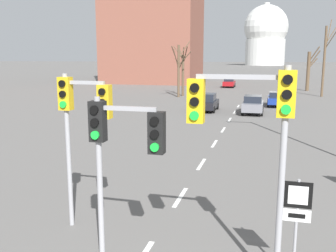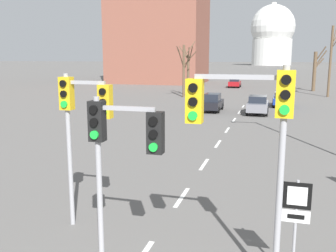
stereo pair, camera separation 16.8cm
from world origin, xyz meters
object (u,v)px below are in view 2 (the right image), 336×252
(traffic_signal_centre_tall, at_px, (118,142))
(route_sign_post, at_px, (296,215))
(sedan_far_left, at_px, (282,99))
(sedan_near_left, at_px, (235,83))
(sedan_near_right, at_px, (213,102))
(traffic_signal_near_right, at_px, (251,122))
(traffic_signal_near_left, at_px, (81,113))
(sedan_mid_centre, at_px, (258,105))

(traffic_signal_centre_tall, distance_m, route_sign_post, 4.33)
(traffic_signal_centre_tall, height_order, sedan_far_left, traffic_signal_centre_tall)
(route_sign_post, relative_size, sedan_near_left, 0.65)
(sedan_near_right, bearing_deg, traffic_signal_near_right, -79.23)
(sedan_near_left, bearing_deg, traffic_signal_near_left, -88.73)
(traffic_signal_near_right, bearing_deg, sedan_mid_centre, 92.09)
(traffic_signal_near_right, distance_m, traffic_signal_near_left, 5.26)
(traffic_signal_centre_tall, relative_size, sedan_near_right, 1.01)
(route_sign_post, height_order, sedan_far_left, route_sign_post)
(sedan_far_left, bearing_deg, sedan_near_left, 107.17)
(traffic_signal_centre_tall, distance_m, sedan_near_right, 27.64)
(traffic_signal_near_right, height_order, traffic_signal_near_left, traffic_signal_near_right)
(traffic_signal_near_left, height_order, sedan_far_left, traffic_signal_near_left)
(sedan_near_left, bearing_deg, traffic_signal_near_right, -83.77)
(traffic_signal_near_left, relative_size, sedan_far_left, 1.15)
(traffic_signal_centre_tall, relative_size, sedan_near_left, 1.10)
(sedan_far_left, bearing_deg, route_sign_post, -90.27)
(traffic_signal_near_left, bearing_deg, route_sign_post, -13.29)
(sedan_near_left, height_order, sedan_mid_centre, sedan_mid_centre)
(traffic_signal_near_right, distance_m, sedan_near_right, 28.09)
(traffic_signal_near_right, bearing_deg, traffic_signal_near_left, 160.58)
(sedan_near_right, height_order, sedan_far_left, sedan_near_right)
(traffic_signal_near_right, relative_size, traffic_signal_near_left, 1.07)
(route_sign_post, distance_m, sedan_near_left, 56.75)
(traffic_signal_centre_tall, xyz_separation_m, sedan_near_right, (-2.20, 27.45, -2.32))
(traffic_signal_near_right, xyz_separation_m, sedan_near_left, (-6.18, 56.62, -2.93))
(traffic_signal_near_left, height_order, sedan_mid_centre, traffic_signal_near_left)
(sedan_mid_centre, bearing_deg, traffic_signal_centre_tall, -94.37)
(traffic_signal_near_left, distance_m, sedan_near_right, 25.83)
(route_sign_post, bearing_deg, traffic_signal_centre_tall, -175.18)
(traffic_signal_near_right, relative_size, traffic_signal_centre_tall, 1.18)
(traffic_signal_near_right, distance_m, sedan_mid_centre, 26.92)
(route_sign_post, relative_size, sedan_near_right, 0.59)
(sedan_mid_centre, bearing_deg, sedan_near_right, 170.65)
(traffic_signal_near_right, bearing_deg, route_sign_post, 17.82)
(sedan_near_left, distance_m, sedan_far_left, 24.93)
(route_sign_post, bearing_deg, traffic_signal_near_right, -162.18)
(sedan_near_right, distance_m, sedan_mid_centre, 4.30)
(sedan_mid_centre, xyz_separation_m, sedan_far_left, (2.16, 6.05, -0.06))
(traffic_signal_near_right, height_order, sedan_mid_centre, traffic_signal_near_right)
(route_sign_post, bearing_deg, sedan_near_right, 102.99)
(traffic_signal_near_right, xyz_separation_m, sedan_near_right, (-5.22, 27.44, -2.92))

